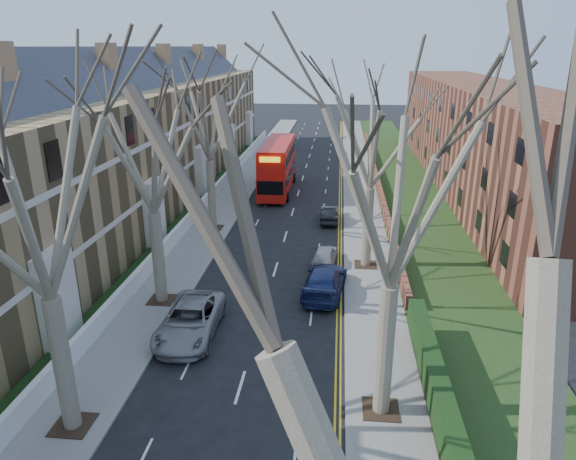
# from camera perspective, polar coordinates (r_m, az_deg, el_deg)

# --- Properties ---
(pavement_left) EXTENTS (3.00, 102.00, 0.12)m
(pavement_left) POSITION_cam_1_polar(r_m,az_deg,el_deg) (50.33, -5.69, 4.35)
(pavement_left) COLOR slate
(pavement_left) RESTS_ON ground
(pavement_right) EXTENTS (3.00, 102.00, 0.12)m
(pavement_right) POSITION_cam_1_polar(r_m,az_deg,el_deg) (49.42, 8.12, 3.96)
(pavement_right) COLOR slate
(pavement_right) RESTS_ON ground
(terrace_left) EXTENTS (9.70, 78.00, 13.60)m
(terrace_left) POSITION_cam_1_polar(r_m,az_deg,el_deg) (43.91, -17.95, 8.55)
(terrace_left) COLOR olive
(terrace_left) RESTS_ON ground
(flats_right) EXTENTS (13.97, 54.00, 10.00)m
(flats_right) POSITION_cam_1_polar(r_m,az_deg,el_deg) (53.99, 20.64, 9.60)
(flats_right) COLOR brown
(flats_right) RESTS_ON ground
(front_wall_left) EXTENTS (0.30, 78.00, 1.00)m
(front_wall_left) POSITION_cam_1_polar(r_m,az_deg,el_deg) (43.09, -9.92, 2.27)
(front_wall_left) COLOR white
(front_wall_left) RESTS_ON ground
(grass_verge_right) EXTENTS (6.00, 102.00, 0.06)m
(grass_verge_right) POSITION_cam_1_polar(r_m,az_deg,el_deg) (49.81, 13.31, 3.85)
(grass_verge_right) COLOR #233A15
(grass_verge_right) RESTS_ON ground
(tree_left_mid) EXTENTS (10.50, 10.50, 14.71)m
(tree_left_mid) POSITION_cam_1_polar(r_m,az_deg,el_deg) (17.76, -26.75, 5.31)
(tree_left_mid) COLOR #685F4A
(tree_left_mid) RESTS_ON ground
(tree_left_far) EXTENTS (10.15, 10.15, 14.22)m
(tree_left_far) POSITION_cam_1_polar(r_m,az_deg,el_deg) (26.63, -15.42, 10.19)
(tree_left_far) COLOR #685F4A
(tree_left_far) RESTS_ON ground
(tree_left_dist) EXTENTS (10.50, 10.50, 14.71)m
(tree_left_dist) POSITION_cam_1_polar(r_m,az_deg,el_deg) (37.95, -9.01, 13.79)
(tree_left_dist) COLOR #685F4A
(tree_left_dist) RESTS_ON ground
(tree_right_mid) EXTENTS (10.50, 10.50, 14.71)m
(tree_right_mid) POSITION_cam_1_polar(r_m,az_deg,el_deg) (17.09, 12.17, 6.50)
(tree_right_mid) COLOR #685F4A
(tree_right_mid) RESTS_ON ground
(tree_right_far) EXTENTS (10.15, 10.15, 14.22)m
(tree_right_far) POSITION_cam_1_polar(r_m,az_deg,el_deg) (30.89, 9.47, 11.86)
(tree_right_far) COLOR #685F4A
(tree_right_far) RESTS_ON ground
(double_decker_bus) EXTENTS (2.89, 11.22, 4.68)m
(double_decker_bus) POSITION_cam_1_polar(r_m,az_deg,el_deg) (49.77, -1.16, 6.93)
(double_decker_bus) COLOR red
(double_decker_bus) RESTS_ON ground
(car_left_far) EXTENTS (2.71, 5.74, 1.58)m
(car_left_far) POSITION_cam_1_polar(r_m,az_deg,el_deg) (25.74, -10.81, -9.83)
(car_left_far) COLOR gray
(car_left_far) RESTS_ON ground
(car_right_near) EXTENTS (2.74, 5.50, 1.53)m
(car_right_near) POSITION_cam_1_polar(r_m,az_deg,el_deg) (29.37, 4.09, -5.66)
(car_right_near) COLOR #16204D
(car_right_near) RESTS_ON ground
(car_right_mid) EXTENTS (1.87, 3.86, 1.27)m
(car_right_mid) POSITION_cam_1_polar(r_m,az_deg,el_deg) (33.14, 4.10, -2.85)
(car_right_mid) COLOR gray
(car_right_mid) RESTS_ON ground
(car_right_far) EXTENTS (1.37, 3.91, 1.29)m
(car_right_far) POSITION_cam_1_polar(r_m,az_deg,el_deg) (41.35, 4.61, 1.80)
(car_right_far) COLOR black
(car_right_far) RESTS_ON ground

